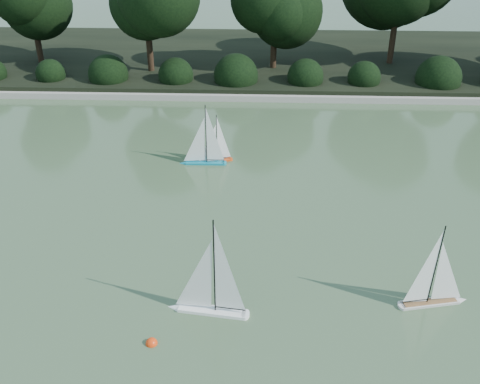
# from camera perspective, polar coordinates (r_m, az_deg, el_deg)

# --- Properties ---
(ground) EXTENTS (80.00, 80.00, 0.00)m
(ground) POSITION_cam_1_polar(r_m,az_deg,el_deg) (8.29, -2.49, -11.65)
(ground) COLOR #354D2E
(ground) RESTS_ON ground
(pond_coping) EXTENTS (40.00, 0.35, 0.18)m
(pond_coping) POSITION_cam_1_polar(r_m,az_deg,el_deg) (16.15, 0.03, 10.09)
(pond_coping) COLOR gray
(pond_coping) RESTS_ON ground
(far_bank) EXTENTS (40.00, 8.00, 0.30)m
(far_bank) POSITION_cam_1_polar(r_m,az_deg,el_deg) (19.94, 0.50, 14.07)
(far_bank) COLOR black
(far_bank) RESTS_ON ground
(shrub_hedge) EXTENTS (29.10, 1.10, 1.10)m
(shrub_hedge) POSITION_cam_1_polar(r_m,az_deg,el_deg) (16.89, 0.15, 12.26)
(shrub_hedge) COLOR black
(shrub_hedge) RESTS_ON ground
(sailboat_white_a) EXTENTS (1.25, 0.36, 1.71)m
(sailboat_white_a) POSITION_cam_1_polar(r_m,az_deg,el_deg) (7.97, -3.72, -11.15)
(sailboat_white_a) COLOR white
(sailboat_white_a) RESTS_ON ground
(sailboat_white_b) EXTENTS (1.12, 0.39, 1.53)m
(sailboat_white_b) POSITION_cam_1_polar(r_m,az_deg,el_deg) (8.63, 20.28, -9.87)
(sailboat_white_b) COLOR silver
(sailboat_white_b) RESTS_ON ground
(sailboat_orange) EXTENTS (0.88, 0.35, 1.20)m
(sailboat_orange) POSITION_cam_1_polar(r_m,az_deg,el_deg) (12.27, -2.92, 4.05)
(sailboat_orange) COLOR #E94915
(sailboat_orange) RESTS_ON ground
(sailboat_teal) EXTENTS (1.10, 0.19, 1.50)m
(sailboat_teal) POSITION_cam_1_polar(r_m,az_deg,el_deg) (12.17, -4.17, 4.04)
(sailboat_teal) COLOR #0F7F97
(sailboat_teal) RESTS_ON ground
(race_buoy) EXTENTS (0.17, 0.17, 0.17)m
(race_buoy) POSITION_cam_1_polar(r_m,az_deg,el_deg) (7.76, -9.41, -15.65)
(race_buoy) COLOR #F23B0C
(race_buoy) RESTS_ON ground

